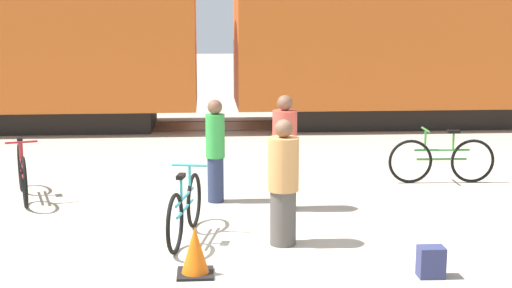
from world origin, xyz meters
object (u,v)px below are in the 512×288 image
Objects in this scene: bicycle_maroon at (22,173)px; person_in_red at (285,153)px; bicycle_green at (441,160)px; person_in_tan at (283,184)px; backpack at (431,262)px; traffic_cone at (195,253)px; person_in_green at (215,150)px; bicycle_teal at (185,210)px; freight_train at (216,19)px.

bicycle_maroon is 1.07× the size of person_in_red.
bicycle_green is 4.25m from person_in_tan.
traffic_cone reaches higher than backpack.
person_in_tan is at bearing -134.97° from bicycle_green.
traffic_cone is at bearing -51.87° from bicycle_maroon.
person_in_green is (2.95, -0.38, 0.39)m from bicycle_maroon.
bicycle_green is 1.07× the size of person_in_red.
bicycle_maroon is 1.00× the size of bicycle_green.
person_in_green is at bearing 77.00° from bicycle_teal.
person_in_green reaches higher than bicycle_teal.
person_in_tan is (0.80, -2.06, -0.03)m from person_in_green.
person_in_green is (0.41, 1.78, 0.41)m from bicycle_teal.
freight_train is 50.39× the size of traffic_cone.
bicycle_maroon reaches higher than bicycle_green.
traffic_cone is at bearing 174.55° from backpack.
bicycle_maroon reaches higher than bicycle_teal.
person_in_red is 1.07× the size of person_in_tan.
freight_train is 17.79× the size of person_in_green.
freight_train is at bearing 101.58° from backpack.
bicycle_teal is 1.13× the size of person_in_green.
bicycle_teal is 1.13× the size of person_in_tan.
bicycle_green reaches higher than backpack.
bicycle_maroon is 5.24× the size of backpack.
person_in_tan is (3.75, -2.44, 0.37)m from bicycle_maroon.
freight_train is 9.48m from person_in_tan.
bicycle_maroon is 6.76m from bicycle_green.
bicycle_maroon is at bearing -60.15° from person_in_green.
bicycle_teal is 1.06× the size of person_in_red.
person_in_green is (-0.13, -7.20, -1.86)m from freight_train.
bicycle_teal is 1.87m from person_in_green.
person_in_green is at bearing 124.86° from backpack.
bicycle_maroon is 1.14× the size of person_in_green.
bicycle_teal is 3.08m from backpack.
freight_train is 9.28m from bicycle_teal.
person_in_tan is 4.60× the size of backpack.
backpack is (5.23, -3.65, -0.23)m from bicycle_maroon.
person_in_green is 4.04m from backpack.
bicycle_maroon is at bearing 139.55° from bicycle_teal.
person_in_tan is (-2.99, -2.99, 0.38)m from bicycle_green.
backpack is (2.69, -1.49, -0.22)m from bicycle_teal.
bicycle_teal is at bearing -40.45° from bicycle_maroon.
bicycle_teal is at bearing -93.47° from freight_train.
person_in_tan reaches higher than backpack.
person_in_red is 2.89m from traffic_cone.
traffic_cone is (-0.40, -10.23, -2.40)m from freight_train.
bicycle_green is 5.27× the size of backpack.
person_in_tan is (-0.19, -1.57, -0.06)m from person_in_red.
traffic_cone is (-2.55, 0.24, 0.08)m from backpack.
freight_train is at bearing 65.68° from bicycle_maroon.
freight_train is at bearing 120.24° from bicycle_green.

